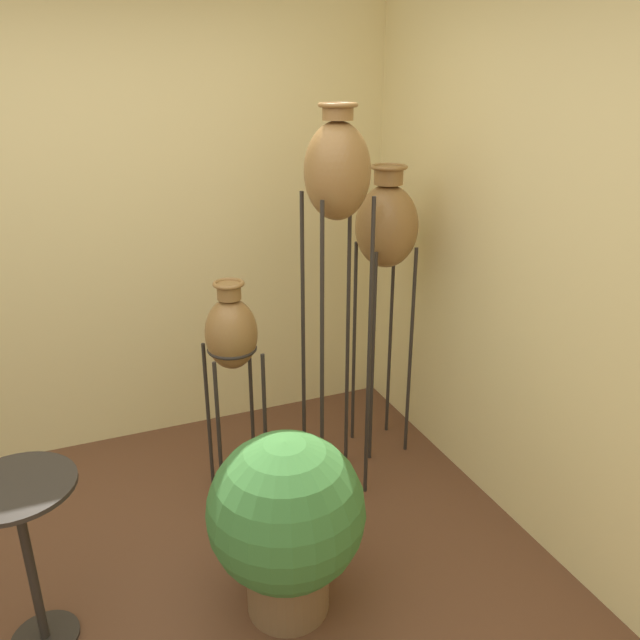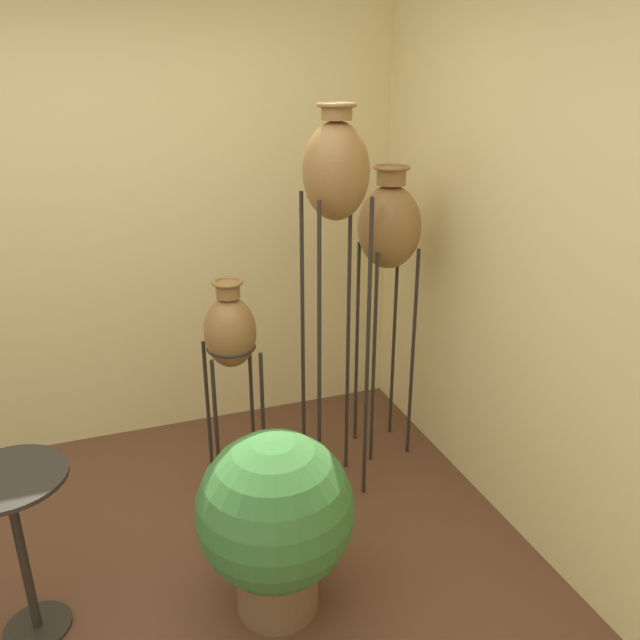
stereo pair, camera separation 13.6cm
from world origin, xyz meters
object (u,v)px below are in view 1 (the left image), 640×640
(vase_stand_tall, at_px, (337,181))
(potted_plant, at_px, (286,519))
(side_table, at_px, (23,532))
(vase_stand_short, at_px, (231,336))
(vase_stand_medium, at_px, (387,229))

(vase_stand_tall, xyz_separation_m, potted_plant, (-0.52, -0.71, -1.20))
(side_table, height_order, potted_plant, potted_plant)
(side_table, bearing_deg, vase_stand_short, 33.32)
(potted_plant, bearing_deg, vase_stand_medium, 46.37)
(vase_stand_tall, bearing_deg, vase_stand_medium, 33.13)
(vase_stand_medium, bearing_deg, vase_stand_short, -171.94)
(vase_stand_tall, distance_m, potted_plant, 1.48)
(vase_stand_tall, xyz_separation_m, vase_stand_medium, (0.41, 0.27, -0.32))
(vase_stand_short, relative_size, potted_plant, 1.47)
(vase_stand_medium, bearing_deg, vase_stand_tall, -146.87)
(vase_stand_short, distance_m, side_table, 1.22)
(vase_stand_tall, bearing_deg, side_table, -161.19)
(vase_stand_medium, xyz_separation_m, potted_plant, (-0.93, -0.98, -0.88))
(vase_stand_short, xyz_separation_m, side_table, (-0.97, -0.64, -0.38))
(vase_stand_medium, distance_m, potted_plant, 1.61)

